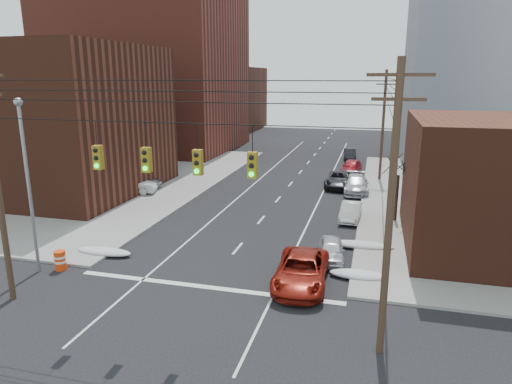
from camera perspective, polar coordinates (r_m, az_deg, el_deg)
The scene contains 26 objects.
ground at distance 18.59m, azimuth -13.86°, elevation -20.02°, with size 160.00×160.00×0.00m, color black.
sidewalk_nw at distance 54.25m, azimuth -25.63°, elevation 1.94°, with size 40.00×40.00×0.15m, color gray.
building_brick_tall at distance 69.24m, azimuth -13.36°, elevation 17.76°, with size 24.00×20.00×30.00m, color maroon.
building_brick_near at distance 46.38m, azimuth -25.67°, elevation 8.13°, with size 20.00×16.00×13.00m, color #4D2317.
building_brick_far at distance 93.74m, azimuth -6.61°, elevation 11.52°, with size 22.00×18.00×12.00m, color #4D2317.
building_glass at distance 84.88m, azimuth 26.43°, elevation 13.28°, with size 20.00×18.00×22.00m, color gray.
utility_pole_right at distance 16.96m, azimuth 16.45°, elevation -1.95°, with size 2.20×0.28×11.00m.
utility_pole_far at distance 47.54m, azimuth 15.60°, elevation 8.25°, with size 2.20×0.28×11.00m.
traffic_signals at distance 18.31m, azimuth -10.53°, elevation 4.02°, with size 17.00×0.42×2.02m.
street_light at distance 26.39m, azimuth -26.71°, elevation 2.23°, with size 0.44×0.44×9.32m.
bare_tree at distance 34.32m, azimuth 17.22°, elevation 0.09°, with size 2.09×2.20×4.93m.
snow_nw at distance 28.85m, azimuth -18.45°, elevation -7.07°, with size 3.50×1.08×0.42m, color silver.
snow_ne at distance 24.98m, azimuth 12.64°, elevation -10.05°, with size 3.00×1.08×0.42m, color silver.
snow_east_far at distance 29.14m, azimuth 13.02°, elevation -6.47°, with size 4.00×1.08×0.42m, color silver.
red_pickup at distance 23.59m, azimuth 5.69°, elevation -9.76°, with size 2.56×5.54×1.54m, color maroon.
parked_car_a at distance 26.88m, azimuth 9.39°, elevation -7.17°, with size 1.45×3.60×1.23m, color silver.
parked_car_b at distance 34.41m, azimuth 11.73°, elevation -2.42°, with size 1.36×3.89×1.28m, color silver.
parked_car_c at distance 44.41m, azimuth 10.44°, elevation 1.56°, with size 2.50×5.43×1.51m, color black.
parked_car_d at distance 42.58m, azimuth 12.40°, elevation 0.95°, with size 2.19×5.37×1.56m, color #B2B3B8.
parked_car_e at distance 50.73m, azimuth 11.81°, elevation 3.09°, with size 1.84×4.57×1.56m, color maroon.
parked_car_f at distance 59.62m, azimuth 11.63°, elevation 4.66°, with size 1.47×4.20×1.39m, color black.
lot_car_a at distance 42.27m, azimuth -15.42°, elevation 0.83°, with size 1.58×4.52×1.49m, color silver.
lot_car_b at distance 43.94m, azimuth -15.01°, elevation 1.32°, with size 2.39×5.18×1.44m, color #9F9FA4.
lot_car_c at distance 44.63m, azimuth -24.13°, elevation 0.83°, with size 2.20×5.40×1.57m, color black.
lot_car_d at distance 46.77m, azimuth -21.46°, elevation 1.56°, with size 1.66×4.12×1.40m, color silver.
construction_barrel at distance 27.48m, azimuth -23.28°, elevation -7.83°, with size 0.71×0.71×1.08m.
Camera 1 is at (7.82, -13.32, 10.35)m, focal length 32.00 mm.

